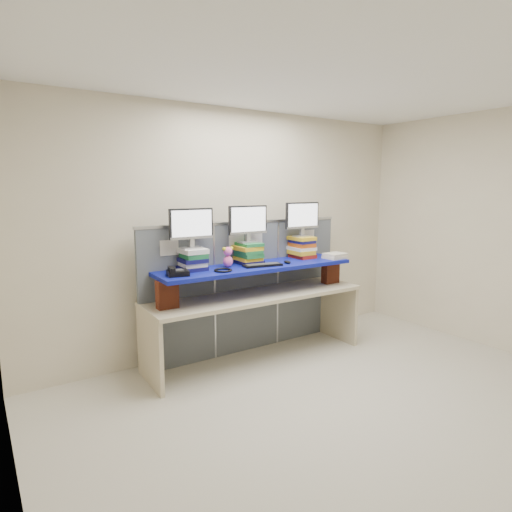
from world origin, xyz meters
TOP-DOWN VIEW (x-y plane):
  - room at (0.00, 0.00)m, footprint 5.00×4.00m
  - cubicle_partition at (-0.00, 1.78)m, footprint 2.60×0.06m
  - desk at (-0.06, 1.49)m, footprint 2.50×0.79m
  - brick_pier_left at (-1.10, 1.47)m, footprint 0.20×0.11m
  - brick_pier_right at (0.98, 1.42)m, footprint 0.20×0.11m
  - blue_board at (-0.06, 1.49)m, footprint 2.26×0.62m
  - book_stack_left at (-0.75, 1.63)m, footprint 0.26×0.30m
  - book_stack_center at (-0.08, 1.61)m, footprint 0.28×0.31m
  - book_stack_right at (0.67, 1.60)m, footprint 0.26×0.32m
  - monitor_left at (-0.75, 1.63)m, footprint 0.47×0.14m
  - monitor_center at (-0.08, 1.61)m, footprint 0.47×0.14m
  - monitor_right at (0.67, 1.59)m, footprint 0.47×0.14m
  - keyboard at (-0.04, 1.39)m, footprint 0.44×0.21m
  - mouse at (0.28, 1.38)m, footprint 0.07×0.11m
  - desk_phone at (-1.00, 1.45)m, footprint 0.23×0.22m
  - headset at (-0.53, 1.39)m, footprint 0.24×0.24m
  - plush_toy at (-0.37, 1.56)m, footprint 0.13×0.10m
  - binder_stack at (0.98, 1.34)m, footprint 0.28×0.23m

SIDE VIEW (x-z plane):
  - desk at x=-0.06m, z-range 0.23..0.98m
  - cubicle_partition at x=0.00m, z-range 0.00..1.53m
  - brick_pier_left at x=-1.10m, z-range 0.75..1.03m
  - brick_pier_right at x=0.98m, z-range 0.75..1.03m
  - blue_board at x=-0.06m, z-range 1.03..1.07m
  - headset at x=-0.53m, z-range 1.07..1.09m
  - keyboard at x=-0.04m, z-range 1.07..1.10m
  - mouse at x=0.28m, z-range 1.07..1.10m
  - binder_stack at x=0.98m, z-range 1.07..1.13m
  - desk_phone at x=-1.00m, z-range 1.06..1.14m
  - book_stack_left at x=-0.75m, z-range 1.07..1.29m
  - plush_toy at x=-0.37m, z-range 1.07..1.29m
  - book_stack_center at x=-0.08m, z-range 1.07..1.30m
  - book_stack_right at x=0.67m, z-range 1.07..1.33m
  - room at x=0.00m, z-range 0.00..2.80m
  - monitor_left at x=-0.75m, z-range 1.32..1.73m
  - monitor_center at x=-0.08m, z-range 1.33..1.74m
  - monitor_right at x=0.67m, z-range 1.35..1.76m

